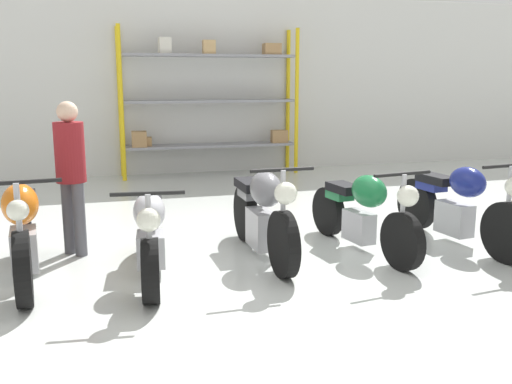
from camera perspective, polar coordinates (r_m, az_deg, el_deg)
ground_plane at (r=6.07m, az=1.02°, el=-7.21°), size 30.00×30.00×0.00m
back_wall at (r=11.78m, az=-7.66°, el=10.62°), size 30.00×0.08×3.60m
shelving_rack at (r=11.50m, az=-4.75°, el=9.14°), size 3.55×0.63×2.90m
motorcycle_orange at (r=5.91m, az=-22.29°, el=-3.71°), size 0.73×2.04×1.09m
motorcycle_silver at (r=5.68m, az=-10.53°, el=-4.16°), size 0.63×1.97×0.98m
motorcycle_grey at (r=6.17m, az=0.69°, el=-2.06°), size 0.64×2.04×1.08m
motorcycle_green at (r=6.49m, az=10.72°, el=-1.83°), size 0.68×2.05×1.01m
motorcycle_blue at (r=7.07m, az=19.66°, el=-1.19°), size 0.71×2.17×1.06m
person_browsing at (r=6.49m, az=-18.05°, el=2.50°), size 0.45×0.45×1.69m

